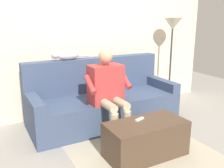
# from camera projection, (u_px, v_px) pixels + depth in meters

# --- Properties ---
(ground_plane) EXTENTS (8.00, 8.00, 0.00)m
(ground_plane) POSITION_uv_depth(u_px,v_px,m) (128.00, 142.00, 3.25)
(ground_plane) COLOR gray
(back_wall) EXTENTS (4.75, 0.06, 2.40)m
(back_wall) POSITION_uv_depth(u_px,v_px,m) (86.00, 40.00, 4.08)
(back_wall) COLOR beige
(back_wall) RESTS_ON ground
(couch) EXTENTS (2.19, 0.85, 0.95)m
(couch) POSITION_uv_depth(u_px,v_px,m) (102.00, 101.00, 3.82)
(couch) COLOR #3D4C6B
(couch) RESTS_ON ground
(coffee_table) EXTENTS (0.92, 0.46, 0.41)m
(coffee_table) POSITION_uv_depth(u_px,v_px,m) (146.00, 139.00, 2.88)
(coffee_table) COLOR #4C3828
(coffee_table) RESTS_ON ground
(person_solo_seated) EXTENTS (0.59, 0.60, 1.15)m
(person_solo_seated) POSITION_uv_depth(u_px,v_px,m) (108.00, 88.00, 3.32)
(person_solo_seated) COLOR #B23838
(person_solo_seated) RESTS_ON ground
(cat_on_backrest) EXTENTS (0.58, 0.15, 0.16)m
(cat_on_backrest) POSITION_uv_depth(u_px,v_px,m) (66.00, 55.00, 3.66)
(cat_on_backrest) COLOR silver
(cat_on_backrest) RESTS_ON couch
(remote_white) EXTENTS (0.13, 0.07, 0.02)m
(remote_white) POSITION_uv_depth(u_px,v_px,m) (140.00, 119.00, 2.88)
(remote_white) COLOR white
(remote_white) RESTS_ON coffee_table
(floor_rug) EXTENTS (1.61, 1.61, 0.01)m
(floor_rug) POSITION_uv_depth(u_px,v_px,m) (139.00, 150.00, 3.04)
(floor_rug) COLOR #B7AD93
(floor_rug) RESTS_ON ground
(floor_lamp) EXTENTS (0.31, 0.31, 1.54)m
(floor_lamp) POSITION_uv_depth(u_px,v_px,m) (172.00, 31.00, 4.36)
(floor_lamp) COLOR #2D2D2D
(floor_lamp) RESTS_ON ground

